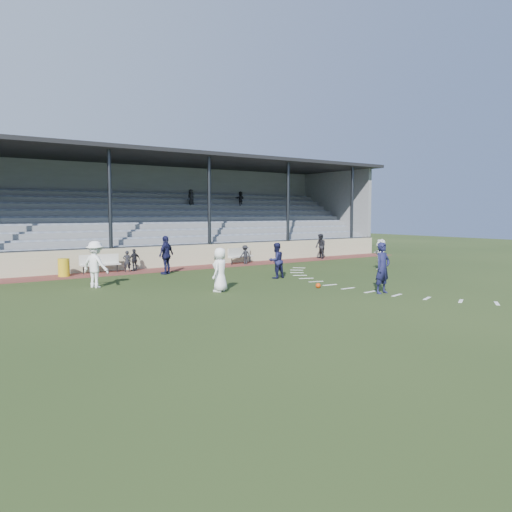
{
  "coord_description": "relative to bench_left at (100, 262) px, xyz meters",
  "views": [
    {
      "loc": [
        -11.83,
        -14.4,
        3.11
      ],
      "look_at": [
        0.0,
        2.5,
        1.3
      ],
      "focal_mm": 35.0,
      "sensor_mm": 36.0,
      "label": 1
    }
  ],
  "objects": [
    {
      "name": "player_white_lead",
      "position": [
        2.01,
        -8.6,
        0.28
      ],
      "size": [
        1.01,
        0.93,
        1.73
      ],
      "primitive_type": "imported",
      "rotation": [
        0.0,
        0.0,
        3.75
      ],
      "color": "white",
      "rests_on": "ground"
    },
    {
      "name": "player_navy_wing",
      "position": [
        2.65,
        -2.25,
        0.39
      ],
      "size": [
        1.22,
        1.0,
        1.94
      ],
      "primitive_type": "imported",
      "rotation": [
        0.0,
        0.0,
        3.69
      ],
      "color": "#16173C",
      "rests_on": "ground"
    },
    {
      "name": "cinder_track",
      "position": [
        3.86,
        -0.4,
        -0.57
      ],
      "size": [
        34.0,
        2.0,
        0.02
      ],
      "primitive_type": "cube",
      "color": "#5D2925",
      "rests_on": "ground"
    },
    {
      "name": "retaining_wall",
      "position": [
        3.86,
        0.65,
        0.02
      ],
      "size": [
        34.0,
        0.18,
        1.2
      ],
      "primitive_type": "cube",
      "color": "#B8B08D",
      "rests_on": "ground"
    },
    {
      "name": "player_navy_mid",
      "position": [
        6.23,
        -6.69,
        0.26
      ],
      "size": [
        0.85,
        0.68,
        1.68
      ],
      "primitive_type": "imported",
      "rotation": [
        0.0,
        0.0,
        3.2
      ],
      "color": "#16173C",
      "rests_on": "ground"
    },
    {
      "name": "football",
      "position": [
        5.79,
        -10.12,
        -0.48
      ],
      "size": [
        0.21,
        0.21,
        0.21
      ],
      "primitive_type": "sphere",
      "color": "#CB3C0B",
      "rests_on": "ground"
    },
    {
      "name": "bench_left",
      "position": [
        0.0,
        0.0,
        0.0
      ],
      "size": [
        2.02,
        0.55,
        0.95
      ],
      "rotation": [
        0.0,
        0.0,
        -0.05
      ],
      "color": "beige",
      "rests_on": "cinder_track"
    },
    {
      "name": "bench_right",
      "position": [
        8.48,
        -0.09,
        0.0
      ],
      "size": [
        2.03,
        1.02,
        0.95
      ],
      "rotation": [
        0.0,
        0.0,
        0.29
      ],
      "color": "beige",
      "rests_on": "cinder_track"
    },
    {
      "name": "sub_left_near",
      "position": [
        1.33,
        -0.29,
        -0.01
      ],
      "size": [
        0.46,
        0.37,
        1.1
      ],
      "primitive_type": "imported",
      "rotation": [
        0.0,
        0.0,
        2.86
      ],
      "color": "black",
      "rests_on": "cinder_track"
    },
    {
      "name": "official",
      "position": [
        14.65,
        -0.53,
        0.27
      ],
      "size": [
        0.77,
        0.91,
        1.66
      ],
      "primitive_type": "imported",
      "rotation": [
        0.0,
        0.0,
        4.53
      ],
      "color": "black",
      "rests_on": "cinder_track"
    },
    {
      "name": "player_navy_lead",
      "position": [
        6.9,
        -12.53,
        0.4
      ],
      "size": [
        0.74,
        0.51,
        1.97
      ],
      "primitive_type": "imported",
      "rotation": [
        0.0,
        0.0,
        0.06
      ],
      "color": "#16173C",
      "rests_on": "ground"
    },
    {
      "name": "player_white_wing",
      "position": [
        -1.68,
        -4.76,
        0.38
      ],
      "size": [
        1.24,
        1.44,
        1.93
      ],
      "primitive_type": "imported",
      "rotation": [
        0.0,
        0.0,
        2.08
      ],
      "color": "white",
      "rests_on": "ground"
    },
    {
      "name": "penalty_arc",
      "position": [
        7.98,
        -10.9,
        -0.58
      ],
      "size": [
        3.89,
        14.63,
        0.01
      ],
      "color": "white",
      "rests_on": "ground"
    },
    {
      "name": "sub_left_far",
      "position": [
        1.78,
        -0.18,
        0.02
      ],
      "size": [
        0.73,
        0.43,
        1.17
      ],
      "primitive_type": "imported",
      "rotation": [
        0.0,
        0.0,
        3.35
      ],
      "color": "black",
      "rests_on": "cinder_track"
    },
    {
      "name": "ground",
      "position": [
        3.86,
        -10.9,
        -0.58
      ],
      "size": [
        90.0,
        90.0,
        0.0
      ],
      "primitive_type": "plane",
      "color": "#243515",
      "rests_on": "ground"
    },
    {
      "name": "grandstand",
      "position": [
        3.87,
        5.36,
        1.62
      ],
      "size": [
        34.6,
        9.0,
        6.61
      ],
      "color": "gray",
      "rests_on": "ground"
    },
    {
      "name": "sub_right",
      "position": [
        8.56,
        -0.54,
        0.0
      ],
      "size": [
        0.74,
        0.43,
        1.14
      ],
      "primitive_type": "imported",
      "rotation": [
        0.0,
        0.0,
        3.16
      ],
      "color": "black",
      "rests_on": "cinder_track"
    },
    {
      "name": "player_white_back",
      "position": [
        12.83,
        -7.29,
        0.26
      ],
      "size": [
        1.36,
        1.54,
        1.69
      ],
      "primitive_type": "imported",
      "rotation": [
        0.0,
        0.0,
        4.05
      ],
      "color": "white",
      "rests_on": "ground"
    },
    {
      "name": "trash_bin",
      "position": [
        -1.86,
        -0.35,
        -0.13
      ],
      "size": [
        0.54,
        0.54,
        0.87
      ],
      "primitive_type": "cylinder",
      "color": "gold",
      "rests_on": "cinder_track"
    }
  ]
}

